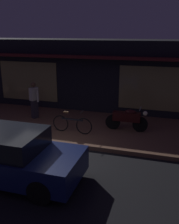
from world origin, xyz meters
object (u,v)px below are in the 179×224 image
(bicycle_parked, at_px, (72,124))
(parked_car_near, at_px, (7,155))
(person_photographer, at_px, (34,99))
(motorcycle, at_px, (127,119))

(bicycle_parked, height_order, parked_car_near, parked_car_near)
(person_photographer, bearing_deg, bicycle_parked, -27.97)
(parked_car_near, bearing_deg, person_photographer, 109.88)
(person_photographer, distance_m, parked_car_near, 4.96)
(motorcycle, distance_m, bicycle_parked, 2.22)
(motorcycle, relative_size, person_photographer, 1.02)
(bicycle_parked, bearing_deg, motorcycle, 23.41)
(motorcycle, bearing_deg, bicycle_parked, -156.59)
(motorcycle, bearing_deg, person_photographer, 175.54)
(bicycle_parked, bearing_deg, parked_car_near, -100.13)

